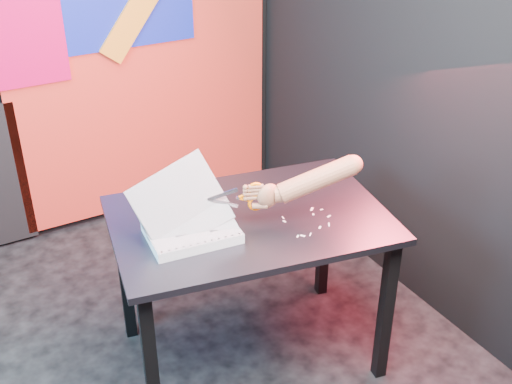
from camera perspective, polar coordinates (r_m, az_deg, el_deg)
room at (r=2.22m, az=-12.97°, el=7.84°), size 3.01×3.01×2.71m
backdrop at (r=3.71m, az=-18.63°, el=9.24°), size 2.88×0.05×2.08m
work_table at (r=2.70m, az=-0.58°, el=-3.95°), size 1.25×0.95×0.75m
printout_stack at (r=2.52m, az=-5.80°, el=-3.36°), size 0.41×0.29×0.33m
scissors at (r=2.51m, az=-0.37°, el=-0.43°), size 0.21×0.09×0.13m
hand_forearm at (r=2.52m, az=4.71°, el=0.91°), size 0.43×0.21×0.21m
paper_clippings at (r=2.62m, az=4.80°, el=-2.63°), size 0.21×0.18×0.00m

